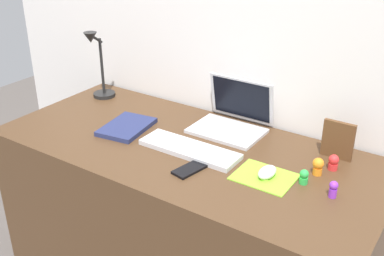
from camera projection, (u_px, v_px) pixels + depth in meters
back_wall at (234, 100)px, 2.15m from camera, size 2.78×0.05×1.61m
desk at (186, 221)px, 2.04m from camera, size 1.58×0.71×0.74m
laptop at (233, 116)px, 2.01m from camera, size 0.30×0.25×0.21m
keyboard at (190, 149)px, 1.84m from camera, size 0.41×0.13×0.02m
mousepad at (264, 177)px, 1.66m from camera, size 0.21×0.17×0.00m
mouse at (267, 172)px, 1.66m from camera, size 0.06×0.10×0.03m
cell_phone at (189, 169)px, 1.71m from camera, size 0.09×0.14×0.01m
desk_lamp at (98, 67)px, 2.28m from camera, size 0.11×0.15×0.34m
notebook_pad at (127, 127)px, 2.02m from camera, size 0.20×0.26×0.02m
picture_frame at (338, 140)px, 1.76m from camera, size 0.12×0.02×0.15m
toy_figurine_purple at (333, 189)px, 1.54m from camera, size 0.03×0.03×0.06m
toy_figurine_lime at (265, 177)px, 1.64m from camera, size 0.03×0.03×0.04m
toy_figurine_red at (333, 162)px, 1.70m from camera, size 0.04×0.04×0.06m
toy_figurine_green at (304, 176)px, 1.62m from camera, size 0.03×0.03×0.05m
toy_figurine_orange at (318, 166)px, 1.67m from camera, size 0.04×0.04×0.07m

